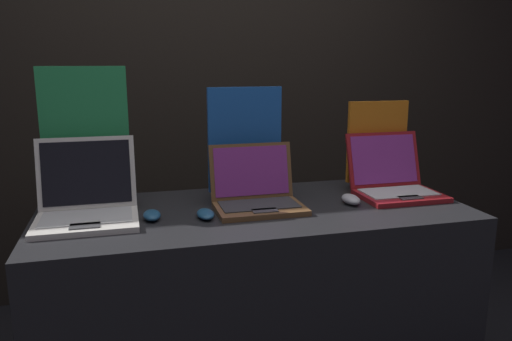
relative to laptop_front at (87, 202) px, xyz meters
name	(u,v)px	position (x,y,z in m)	size (l,w,h in m)	color
wall_back	(203,64)	(0.62, 1.21, 0.48)	(8.00, 0.05, 2.80)	black
display_counter	(255,309)	(0.62, -0.02, -0.50)	(1.65, 0.70, 0.86)	black
laptop_front	(87,202)	(0.00, 0.00, 0.00)	(0.35, 0.33, 0.28)	silver
mouse_front	(152,215)	(0.22, -0.06, -0.05)	(0.06, 0.11, 0.03)	navy
promo_stand_front	(86,140)	(0.00, 0.18, 0.19)	(0.32, 0.07, 0.54)	black
laptop_middle	(256,193)	(0.63, -0.01, -0.01)	(0.34, 0.28, 0.24)	brown
mouse_middle	(205,214)	(0.42, -0.09, -0.05)	(0.06, 0.12, 0.03)	navy
promo_stand_middle	(245,145)	(0.63, 0.18, 0.15)	(0.31, 0.07, 0.46)	black
laptop_back	(394,181)	(1.25, 0.03, -0.01)	(0.34, 0.32, 0.25)	maroon
mouse_back	(351,199)	(1.01, -0.06, -0.05)	(0.06, 0.11, 0.04)	#B2B2B7
promo_stand_back	(377,146)	(1.25, 0.19, 0.12)	(0.29, 0.07, 0.39)	black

